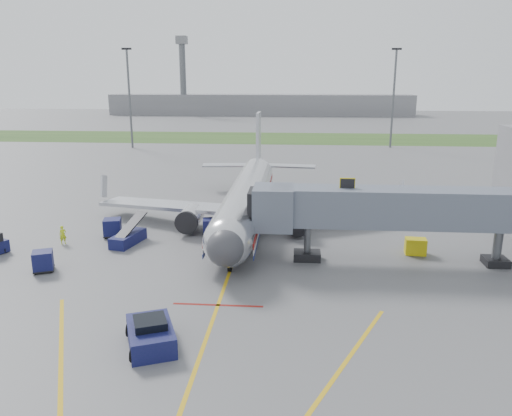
# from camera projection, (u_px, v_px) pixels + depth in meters

# --- Properties ---
(ground) EXTENTS (400.00, 400.00, 0.00)m
(ground) POSITION_uv_depth(u_px,v_px,m) (226.00, 281.00, 36.71)
(ground) COLOR #565659
(ground) RESTS_ON ground
(grass_strip) EXTENTS (300.00, 25.00, 0.01)m
(grass_strip) POSITION_uv_depth(u_px,v_px,m) (277.00, 138.00, 123.48)
(grass_strip) COLOR #2D4C1E
(grass_strip) RESTS_ON ground
(apron_markings) EXTENTS (21.52, 50.00, 0.01)m
(apron_markings) POSITION_uv_depth(u_px,v_px,m) (209.00, 330.00, 29.58)
(apron_markings) COLOR gold
(apron_markings) RESTS_ON ground
(airliner) EXTENTS (32.10, 35.67, 10.25)m
(airliner) POSITION_uv_depth(u_px,v_px,m) (247.00, 198.00, 50.74)
(airliner) COLOR silver
(airliner) RESTS_ON ground
(jet_bridge) EXTENTS (25.30, 4.00, 6.90)m
(jet_bridge) POSITION_uv_depth(u_px,v_px,m) (395.00, 209.00, 39.39)
(jet_bridge) COLOR slate
(jet_bridge) RESTS_ON ground
(light_mast_left) EXTENTS (2.00, 0.44, 20.40)m
(light_mast_left) POSITION_uv_depth(u_px,v_px,m) (129.00, 96.00, 103.82)
(light_mast_left) COLOR #595B60
(light_mast_left) RESTS_ON ground
(light_mast_right) EXTENTS (2.00, 0.44, 20.40)m
(light_mast_right) POSITION_uv_depth(u_px,v_px,m) (394.00, 96.00, 104.32)
(light_mast_right) COLOR #595B60
(light_mast_right) RESTS_ON ground
(distant_terminal) EXTENTS (120.00, 14.00, 8.00)m
(distant_terminal) POSITION_uv_depth(u_px,v_px,m) (260.00, 105.00, 200.38)
(distant_terminal) COLOR slate
(distant_terminal) RESTS_ON ground
(control_tower) EXTENTS (4.00, 4.00, 30.00)m
(control_tower) POSITION_uv_depth(u_px,v_px,m) (183.00, 70.00, 194.54)
(control_tower) COLOR #595B60
(control_tower) RESTS_ON ground
(pushback_tug) EXTENTS (3.71, 4.53, 1.63)m
(pushback_tug) POSITION_uv_depth(u_px,v_px,m) (151.00, 334.00, 27.74)
(pushback_tug) COLOR #0D143D
(pushback_tug) RESTS_ON ground
(baggage_cart_a) EXTENTS (1.94, 1.94, 1.72)m
(baggage_cart_a) POSITION_uv_depth(u_px,v_px,m) (112.00, 228.00, 46.79)
(baggage_cart_a) COLOR #0D143D
(baggage_cart_a) RESTS_ON ground
(baggage_cart_b) EXTENTS (1.96, 1.96, 1.61)m
(baggage_cart_b) POSITION_uv_depth(u_px,v_px,m) (43.00, 261.00, 38.43)
(baggage_cart_b) COLOR #0D143D
(baggage_cart_b) RESTS_ON ground
(baggage_cart_c) EXTENTS (1.73, 1.73, 1.61)m
(baggage_cart_c) POSITION_uv_depth(u_px,v_px,m) (211.00, 227.00, 47.17)
(baggage_cart_c) COLOR #0D143D
(baggage_cart_c) RESTS_ON ground
(belt_loader) EXTENTS (2.41, 4.97, 2.34)m
(belt_loader) POSITION_uv_depth(u_px,v_px,m) (128.00, 238.00, 44.86)
(belt_loader) COLOR #0D143D
(belt_loader) RESTS_ON ground
(ground_power_cart) EXTENTS (1.79, 1.26, 1.37)m
(ground_power_cart) POSITION_uv_depth(u_px,v_px,m) (415.00, 246.00, 42.21)
(ground_power_cart) COLOR #CFBD0C
(ground_power_cart) RESTS_ON ground
(ramp_worker) EXTENTS (0.73, 0.69, 1.69)m
(ramp_worker) POSITION_uv_depth(u_px,v_px,m) (63.00, 235.00, 44.75)
(ramp_worker) COLOR #BFD919
(ramp_worker) RESTS_ON ground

